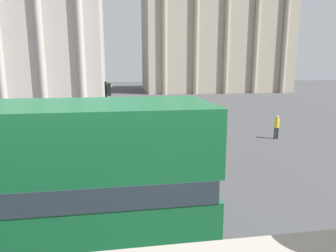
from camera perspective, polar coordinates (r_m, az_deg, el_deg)
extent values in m
cylinder|color=black|center=(8.58, -5.22, -19.39)|extent=(1.06, 0.22, 1.06)
cube|color=#BCB2A8|center=(49.79, -27.49, 15.17)|extent=(25.03, 10.34, 18.77)
cylinder|color=#BCB2A8|center=(42.94, -23.16, 14.45)|extent=(0.90, 0.90, 15.96)
cylinder|color=#BCB2A8|center=(42.07, -16.31, 14.98)|extent=(0.90, 0.90, 15.96)
cube|color=#A39984|center=(64.65, 8.64, 16.49)|extent=(28.25, 15.44, 21.98)
cylinder|color=#A39984|center=(54.02, -0.62, 15.93)|extent=(0.90, 0.90, 18.68)
cylinder|color=#A39984|center=(55.14, 5.42, 15.78)|extent=(0.90, 0.90, 18.68)
cylinder|color=#A39984|center=(56.79, 11.16, 15.49)|extent=(0.90, 0.90, 18.68)
cylinder|color=#A39984|center=(58.95, 16.51, 15.09)|extent=(0.90, 0.90, 18.68)
cylinder|color=#A39984|center=(61.54, 21.43, 14.60)|extent=(0.90, 0.90, 18.68)
cylinder|color=black|center=(11.44, -11.17, -4.32)|extent=(0.12, 0.12, 3.74)
cube|color=black|center=(11.15, -10.52, 2.77)|extent=(0.20, 0.24, 0.70)
sphere|color=green|center=(11.12, -9.98, 3.55)|extent=(0.14, 0.14, 0.14)
cylinder|color=black|center=(17.33, -11.56, 1.54)|extent=(0.12, 0.12, 4.10)
cube|color=black|center=(17.13, -11.16, 6.85)|extent=(0.20, 0.24, 0.70)
sphere|color=green|center=(17.12, -10.81, 7.36)|extent=(0.14, 0.14, 0.14)
cylinder|color=#282B33|center=(21.93, 19.70, -1.30)|extent=(0.14, 0.14, 0.79)
cylinder|color=#282B33|center=(22.02, 20.11, -1.28)|extent=(0.14, 0.14, 0.79)
cylinder|color=yellow|center=(21.84, 20.03, 0.53)|extent=(0.32, 0.32, 0.63)
sphere|color=tan|center=(21.77, 20.10, 1.61)|extent=(0.21, 0.21, 0.21)
cylinder|color=#282B33|center=(17.90, 7.16, -3.29)|extent=(0.14, 0.14, 0.88)
cylinder|color=#282B33|center=(17.96, 7.71, -3.26)|extent=(0.14, 0.14, 0.88)
cylinder|color=silver|center=(17.75, 7.50, -0.81)|extent=(0.32, 0.32, 0.70)
sphere|color=tan|center=(17.66, 7.53, 0.67)|extent=(0.24, 0.24, 0.24)
cylinder|color=#282B33|center=(20.83, -11.14, -1.35)|extent=(0.14, 0.14, 0.89)
cylinder|color=#282B33|center=(20.82, -10.64, -1.33)|extent=(0.14, 0.14, 0.89)
cylinder|color=#606638|center=(20.67, -10.97, 0.81)|extent=(0.32, 0.32, 0.70)
sphere|color=tan|center=(20.59, -11.02, 2.10)|extent=(0.24, 0.24, 0.24)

